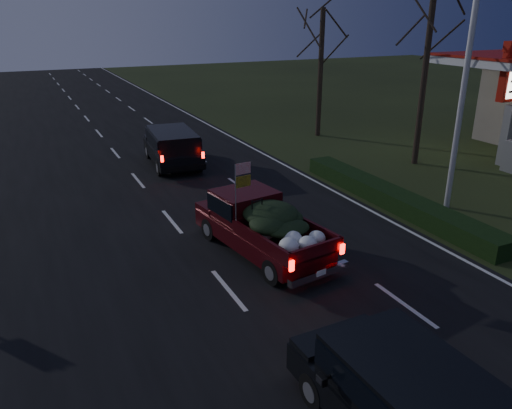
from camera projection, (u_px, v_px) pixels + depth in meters
name	position (u px, v px, depth m)	size (l,w,h in m)	color
ground	(228.00, 290.00, 12.79)	(120.00, 120.00, 0.00)	black
road_asphalt	(228.00, 290.00, 12.78)	(14.00, 120.00, 0.02)	black
hedge_row	(392.00, 198.00, 18.36)	(1.00, 10.00, 0.60)	black
light_pole	(469.00, 52.00, 16.35)	(0.50, 0.90, 9.16)	silver
bare_tree_mid	(431.00, 21.00, 21.47)	(3.60, 3.60, 8.50)	black
bare_tree_far	(322.00, 42.00, 27.36)	(3.60, 3.60, 7.00)	black
pickup_truck	(261.00, 222.00, 14.54)	(2.53, 5.06, 2.54)	#3E080D
lead_suv	(172.00, 144.00, 23.02)	(2.38, 4.86, 1.35)	black
rear_suv	(418.00, 405.00, 7.70)	(2.17, 4.56, 1.30)	black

